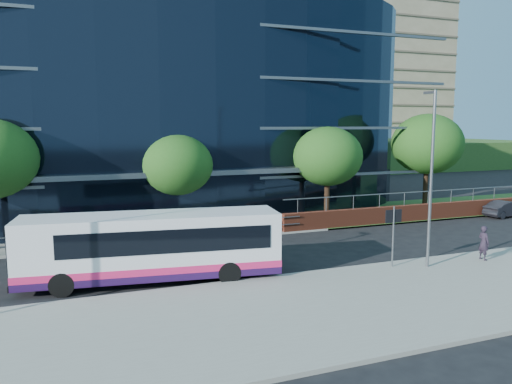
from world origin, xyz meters
name	(u,v)px	position (x,y,z in m)	size (l,w,h in m)	color
ground	(289,270)	(0.00, 0.00, 0.00)	(200.00, 200.00, 0.00)	black
pavement_near	(346,305)	(0.00, -5.00, 0.07)	(80.00, 8.00, 0.15)	gray
kerb	(298,275)	(0.00, -1.00, 0.08)	(80.00, 0.25, 0.16)	gray
yellow_line_outer	(296,275)	(0.00, -0.80, 0.01)	(80.00, 0.08, 0.01)	gold
yellow_line_inner	(295,274)	(0.00, -0.65, 0.01)	(80.00, 0.08, 0.01)	gold
far_forecourt	(126,232)	(-6.00, 11.00, 0.05)	(50.00, 8.00, 0.10)	gray
grass_verge	(494,204)	(24.00, 11.00, 0.06)	(36.00, 8.00, 0.12)	#2D511E
glass_office	(133,107)	(-4.00, 20.85, 8.00)	(44.00, 23.10, 16.00)	black
retaining_wall	(493,207)	(20.00, 7.30, 0.61)	(34.00, 0.40, 2.11)	maroon
guard_railings	(95,235)	(-8.00, 7.00, 0.82)	(24.00, 0.05, 1.10)	slate
apartment_block	(318,98)	(32.00, 57.21, 11.11)	(60.00, 42.00, 30.00)	#2D511E
street_sign	(393,224)	(4.50, -1.59, 2.15)	(0.85, 0.09, 2.80)	slate
tree_far_b	(177,165)	(-3.00, 9.50, 4.21)	(4.29, 4.29, 6.05)	black
tree_far_c	(328,156)	(7.00, 9.00, 4.54)	(4.62, 4.62, 6.51)	black
tree_far_d	(427,144)	(16.00, 10.00, 5.19)	(5.28, 5.28, 7.44)	black
tree_dist_e	(325,140)	(24.00, 40.00, 4.54)	(4.62, 4.62, 6.51)	black
tree_dist_f	(411,141)	(40.00, 42.00, 4.21)	(4.29, 4.29, 6.05)	black
streetlight_east	(431,174)	(6.00, -2.17, 4.44)	(0.15, 0.77, 8.00)	slate
city_bus	(154,246)	(-5.99, 0.58, 1.54)	(10.99, 3.89, 2.91)	white
parked_car	(506,209)	(20.33, 6.48, 0.59)	(1.25, 3.58, 1.18)	black
pedestrian	(484,243)	(9.32, -2.21, 0.98)	(0.61, 0.40, 1.67)	black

